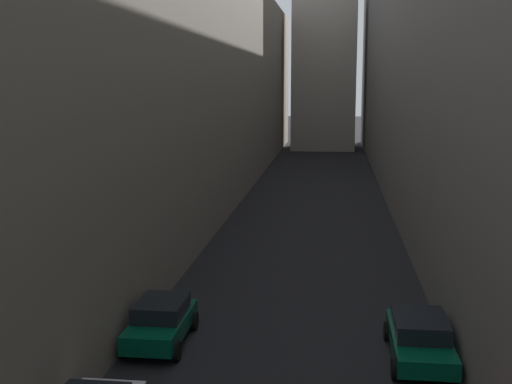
% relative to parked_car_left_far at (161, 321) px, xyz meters
% --- Properties ---
extents(ground_plane, '(264.00, 264.00, 0.00)m').
position_rel_parked_car_left_far_xyz_m(ground_plane, '(4.40, 22.70, -0.81)').
color(ground_plane, black).
extents(building_block_left, '(13.56, 108.00, 18.21)m').
position_rel_parked_car_left_far_xyz_m(building_block_left, '(-7.88, 24.70, 8.30)').
color(building_block_left, gray).
rests_on(building_block_left, ground).
extents(building_block_right, '(13.01, 108.00, 21.14)m').
position_rel_parked_car_left_far_xyz_m(building_block_right, '(16.41, 24.70, 9.76)').
color(building_block_right, slate).
rests_on(building_block_right, ground).
extents(parked_car_left_far, '(1.98, 4.02, 1.54)m').
position_rel_parked_car_left_far_xyz_m(parked_car_left_far, '(0.00, 0.00, 0.00)').
color(parked_car_left_far, '#05472D').
rests_on(parked_car_left_far, ground).
extents(parked_car_right_far, '(2.06, 4.57, 1.47)m').
position_rel_parked_car_left_far_xyz_m(parked_car_right_far, '(8.80, -0.33, -0.03)').
color(parked_car_right_far, '#05472D').
rests_on(parked_car_right_far, ground).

